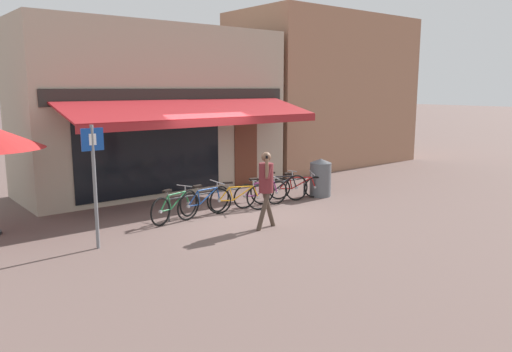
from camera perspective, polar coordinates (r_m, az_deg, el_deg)
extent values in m
plane|color=brown|center=(12.82, -2.69, -4.27)|extent=(160.00, 160.00, 0.00)
cube|color=tan|center=(16.10, -11.53, 7.49)|extent=(8.18, 3.00, 5.02)
cube|color=black|center=(14.45, -11.75, 2.21)|extent=(4.50, 0.04, 2.20)
cube|color=#5B2D1E|center=(16.26, -1.17, 2.56)|extent=(0.90, 0.04, 2.10)
cube|color=#282623|center=(14.75, -8.83, 8.98)|extent=(7.77, 0.06, 0.44)
cube|color=maroon|center=(13.96, -6.85, 7.64)|extent=(7.36, 1.92, 0.50)
cube|color=maroon|center=(13.18, -4.61, 6.13)|extent=(7.36, 0.03, 0.20)
cube|color=#9E7056|center=(21.44, 7.67, 9.58)|extent=(7.67, 4.00, 6.06)
cylinder|color=#47494F|center=(13.28, -1.44, -1.33)|extent=(4.61, 0.04, 0.04)
cylinder|color=#47494F|center=(12.13, -9.95, -3.91)|extent=(0.04, 0.04, 0.55)
cylinder|color=#47494F|center=(14.78, 5.52, -1.29)|extent=(0.04, 0.04, 0.55)
torus|color=black|center=(12.55, -7.72, -3.08)|extent=(0.65, 0.28, 0.68)
cylinder|color=#9E9EA3|center=(12.55, -7.72, -3.08)|extent=(0.09, 0.08, 0.07)
torus|color=black|center=(11.79, -10.86, -4.03)|extent=(0.65, 0.28, 0.68)
cylinder|color=#9E9EA3|center=(11.79, -10.86, -4.03)|extent=(0.09, 0.08, 0.07)
cylinder|color=#23703D|center=(12.22, -8.89, -2.75)|extent=(0.55, 0.23, 0.36)
cylinder|color=#23703D|center=(12.16, -9.03, -1.98)|extent=(0.61, 0.25, 0.05)
cylinder|color=#23703D|center=(11.99, -9.86, -2.99)|extent=(0.12, 0.07, 0.36)
cylinder|color=#23703D|center=(11.92, -10.28, -3.90)|extent=(0.35, 0.16, 0.05)
cylinder|color=#23703D|center=(11.85, -10.43, -3.12)|extent=(0.30, 0.14, 0.35)
cylinder|color=#23703D|center=(12.47, -7.91, -2.43)|extent=(0.15, 0.08, 0.33)
cylinder|color=#9E9EA3|center=(11.90, -10.07, -1.99)|extent=(0.06, 0.04, 0.11)
cube|color=black|center=(11.88, -10.13, -1.67)|extent=(0.26, 0.18, 0.05)
cylinder|color=#9E9EA3|center=(12.38, -8.10, -1.44)|extent=(0.03, 0.03, 0.14)
cylinder|color=#9E9EA3|center=(12.37, -8.11, -1.13)|extent=(0.20, 0.50, 0.03)
torus|color=black|center=(12.87, -4.20, -2.64)|extent=(0.71, 0.24, 0.70)
cylinder|color=#9E9EA3|center=(12.87, -4.20, -2.64)|extent=(0.08, 0.08, 0.08)
torus|color=black|center=(12.16, -7.75, -3.46)|extent=(0.71, 0.24, 0.70)
cylinder|color=#9E9EA3|center=(12.16, -7.75, -3.46)|extent=(0.08, 0.08, 0.08)
cylinder|color=#1E4793|center=(12.55, -5.46, -2.27)|extent=(0.59, 0.11, 0.37)
cylinder|color=#1E4793|center=(12.47, -5.55, -1.50)|extent=(0.65, 0.15, 0.05)
cylinder|color=#1E4793|center=(12.33, -6.56, -2.47)|extent=(0.12, 0.10, 0.37)
cylinder|color=#1E4793|center=(12.28, -7.10, -3.35)|extent=(0.37, 0.10, 0.05)
cylinder|color=#1E4793|center=(12.20, -7.20, -2.58)|extent=(0.32, 0.05, 0.36)
cylinder|color=#1E4793|center=(12.78, -4.34, -1.98)|extent=(0.15, 0.10, 0.34)
cylinder|color=#9E9EA3|center=(12.23, -6.69, -1.48)|extent=(0.06, 0.05, 0.11)
cube|color=black|center=(12.20, -6.72, -1.18)|extent=(0.25, 0.15, 0.06)
cylinder|color=#9E9EA3|center=(12.68, -4.46, -1.01)|extent=(0.03, 0.04, 0.14)
cylinder|color=#9E9EA3|center=(12.66, -4.44, -0.71)|extent=(0.12, 0.52, 0.08)
torus|color=black|center=(13.12, 0.25, -2.47)|extent=(0.67, 0.33, 0.66)
cylinder|color=#9E9EA3|center=(13.12, 0.25, -2.47)|extent=(0.09, 0.09, 0.08)
torus|color=black|center=(12.76, -4.24, -2.85)|extent=(0.67, 0.33, 0.66)
cylinder|color=#9E9EA3|center=(12.76, -4.24, -2.85)|extent=(0.09, 0.09, 0.08)
cylinder|color=orange|center=(12.96, -1.46, -1.97)|extent=(0.59, 0.16, 0.35)
cylinder|color=orange|center=(12.94, -1.67, -1.23)|extent=(0.64, 0.23, 0.05)
cylinder|color=orange|center=(12.85, -2.85, -2.05)|extent=(0.11, 0.12, 0.35)
cylinder|color=orange|center=(12.82, -3.44, -2.82)|extent=(0.37, 0.14, 0.05)
cylinder|color=orange|center=(12.79, -3.65, -2.08)|extent=(0.33, 0.08, 0.34)
cylinder|color=orange|center=(13.08, -0.03, -1.81)|extent=(0.15, 0.12, 0.32)
cylinder|color=#9E9EA3|center=(12.82, -3.14, -1.09)|extent=(0.06, 0.06, 0.11)
cube|color=black|center=(12.81, -3.22, -0.78)|extent=(0.26, 0.17, 0.06)
cylinder|color=#9E9EA3|center=(13.05, -0.32, -0.85)|extent=(0.04, 0.05, 0.14)
cylinder|color=#9E9EA3|center=(13.05, -0.34, -0.55)|extent=(0.17, 0.50, 0.10)
torus|color=black|center=(13.68, 2.38, -1.91)|extent=(0.69, 0.23, 0.68)
cylinder|color=#9E9EA3|center=(13.68, 2.38, -1.91)|extent=(0.08, 0.08, 0.08)
torus|color=black|center=(13.20, -1.27, -2.35)|extent=(0.69, 0.23, 0.68)
cylinder|color=#9E9EA3|center=(13.20, -1.27, -2.35)|extent=(0.08, 0.08, 0.08)
cylinder|color=#892D7A|center=(13.45, 1.07, -1.46)|extent=(0.55, 0.16, 0.36)
cylinder|color=#892D7A|center=(13.38, 0.97, -0.76)|extent=(0.61, 0.13, 0.05)
cylinder|color=#892D7A|center=(13.30, -0.06, -1.56)|extent=(0.12, 0.07, 0.36)
cylinder|color=#892D7A|center=(13.28, -0.61, -2.30)|extent=(0.35, 0.09, 0.05)
cylinder|color=#892D7A|center=(13.21, -0.72, -1.60)|extent=(0.30, 0.12, 0.35)
cylinder|color=#892D7A|center=(13.61, 2.23, -1.29)|extent=(0.15, 0.06, 0.33)
cylinder|color=#9E9EA3|center=(13.21, -0.20, -0.65)|extent=(0.06, 0.03, 0.11)
cube|color=black|center=(13.18, -0.24, -0.37)|extent=(0.25, 0.14, 0.06)
cylinder|color=#9E9EA3|center=(13.52, 2.10, -0.39)|extent=(0.03, 0.05, 0.14)
cylinder|color=#9E9EA3|center=(13.50, 2.12, -0.11)|extent=(0.11, 0.52, 0.08)
torus|color=black|center=(14.24, 4.64, -1.34)|extent=(0.74, 0.28, 0.73)
cylinder|color=#9E9EA3|center=(14.24, 4.64, -1.34)|extent=(0.08, 0.08, 0.07)
torus|color=black|center=(13.75, 0.73, -1.71)|extent=(0.74, 0.28, 0.73)
cylinder|color=#9E9EA3|center=(13.75, 0.73, -1.71)|extent=(0.08, 0.08, 0.07)
cylinder|color=black|center=(14.03, 3.17, -0.82)|extent=(0.59, 0.15, 0.39)
cylinder|color=black|center=(13.99, 3.00, -0.06)|extent=(0.65, 0.20, 0.05)
cylinder|color=black|center=(13.88, 1.96, -0.89)|extent=(0.12, 0.10, 0.39)
cylinder|color=black|center=(13.84, 1.43, -1.69)|extent=(0.37, 0.13, 0.05)
cylinder|color=black|center=(13.79, 1.26, -0.92)|extent=(0.32, 0.08, 0.38)
cylinder|color=black|center=(14.19, 4.41, -0.67)|extent=(0.15, 0.10, 0.35)
cylinder|color=#9E9EA3|center=(13.83, 1.73, 0.08)|extent=(0.06, 0.05, 0.11)
cube|color=black|center=(13.81, 1.66, 0.36)|extent=(0.26, 0.16, 0.06)
cylinder|color=#9E9EA3|center=(14.13, 4.18, 0.28)|extent=(0.03, 0.04, 0.14)
cylinder|color=#9E9EA3|center=(14.13, 4.17, 0.57)|extent=(0.15, 0.51, 0.06)
torus|color=black|center=(14.59, 6.74, -1.27)|extent=(0.65, 0.42, 0.65)
cylinder|color=#9E9EA3|center=(14.59, 6.74, -1.27)|extent=(0.09, 0.09, 0.08)
torus|color=black|center=(14.29, 2.68, -1.45)|extent=(0.65, 0.42, 0.65)
cylinder|color=#9E9EA3|center=(14.29, 2.68, -1.45)|extent=(0.09, 0.09, 0.08)
cylinder|color=#B21E1E|center=(14.42, 5.25, -0.80)|extent=(0.53, 0.34, 0.35)
cylinder|color=#B21E1E|center=(14.36, 5.14, -0.17)|extent=(0.60, 0.32, 0.05)
cylinder|color=#B21E1E|center=(14.33, 4.00, -0.82)|extent=(0.13, 0.05, 0.34)
cylinder|color=#B21E1E|center=(14.34, 3.40, -1.45)|extent=(0.35, 0.20, 0.05)
cylinder|color=#B21E1E|center=(14.27, 3.28, -0.82)|extent=(0.28, 0.22, 0.34)
cylinder|color=#B21E1E|center=(14.53, 6.56, -0.71)|extent=(0.16, 0.05, 0.31)
cylinder|color=#9E9EA3|center=(14.24, 3.83, 0.00)|extent=(0.06, 0.02, 0.11)
cube|color=black|center=(14.22, 3.79, 0.26)|extent=(0.26, 0.20, 0.06)
cylinder|color=#9E9EA3|center=(14.44, 6.40, 0.11)|extent=(0.04, 0.05, 0.14)
cylinder|color=#9E9EA3|center=(14.42, 6.42, 0.38)|extent=(0.25, 0.47, 0.10)
cylinder|color=#47382D|center=(11.25, 0.82, -4.11)|extent=(0.36, 0.17, 0.87)
cylinder|color=#47382D|center=(11.51, 1.47, -3.77)|extent=(0.36, 0.17, 0.87)
cylinder|color=maroon|center=(11.22, 1.16, -0.21)|extent=(0.39, 0.39, 0.66)
sphere|color=brown|center=(11.15, 1.17, 2.20)|extent=(0.22, 0.22, 0.22)
cylinder|color=maroon|center=(11.43, 1.14, -0.03)|extent=(0.29, 0.10, 0.59)
cylinder|color=maroon|center=(11.00, 1.43, 0.39)|extent=(0.21, 0.15, 0.29)
cylinder|color=brown|center=(10.98, 1.26, 0.83)|extent=(0.15, 0.18, 0.44)
cube|color=black|center=(10.99, 1.24, 1.97)|extent=(0.03, 0.07, 0.14)
cylinder|color=#515459|center=(14.84, 7.37, -0.41)|extent=(0.62, 0.62, 1.00)
cone|color=#33353A|center=(14.75, 7.42, 1.73)|extent=(0.64, 0.64, 0.12)
cylinder|color=slate|center=(10.28, -17.93, -1.29)|extent=(0.07, 0.07, 2.47)
cube|color=#14429E|center=(10.13, -18.20, 4.00)|extent=(0.44, 0.02, 0.44)
cube|color=white|center=(10.12, -18.17, 3.99)|extent=(0.14, 0.01, 0.22)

